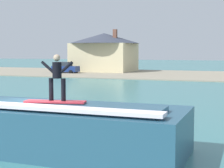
{
  "coord_description": "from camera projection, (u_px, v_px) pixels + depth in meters",
  "views": [
    {
      "loc": [
        7.33,
        -11.42,
        3.63
      ],
      "look_at": [
        1.27,
        4.85,
        2.04
      ],
      "focal_mm": 58.78,
      "sensor_mm": 36.0,
      "label": 1
    }
  ],
  "objects": [
    {
      "name": "surfboard",
      "position": [
        55.0,
        102.0,
        12.77
      ],
      "size": [
        2.2,
        0.91,
        0.06
      ],
      "color": "#D8333F",
      "rests_on": "wave_crest"
    },
    {
      "name": "surfer",
      "position": [
        57.0,
        75.0,
        12.73
      ],
      "size": [
        1.24,
        0.32,
        1.62
      ],
      "color": "black",
      "rests_on": "surfboard"
    },
    {
      "name": "shoreline_bank",
      "position": [
        195.0,
        75.0,
        53.42
      ],
      "size": [
        120.0,
        20.93,
        0.14
      ],
      "color": "gray",
      "rests_on": "ground_plane"
    },
    {
      "name": "wave_crest",
      "position": [
        66.0,
        128.0,
        13.11
      ],
      "size": [
        8.55,
        3.64,
        1.82
      ],
      "color": "#29546C",
      "rests_on": "ground_plane"
    },
    {
      "name": "house_with_chimney",
      "position": [
        104.0,
        50.0,
        62.31
      ],
      "size": [
        11.98,
        11.98,
        7.11
      ],
      "color": "beige",
      "rests_on": "ground_plane"
    },
    {
      "name": "ground_plane",
      "position": [
        34.0,
        149.0,
        13.53
      ],
      "size": [
        260.0,
        260.0,
        0.0
      ],
      "primitive_type": "plane",
      "color": "teal"
    },
    {
      "name": "car_near_shore",
      "position": [
        65.0,
        68.0,
        57.64
      ],
      "size": [
        4.21,
        2.05,
        1.86
      ],
      "color": "navy",
      "rests_on": "ground_plane"
    }
  ]
}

